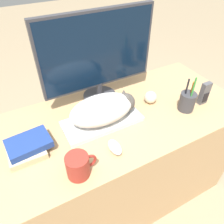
{
  "coord_description": "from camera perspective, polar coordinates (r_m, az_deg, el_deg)",
  "views": [
    {
      "loc": [
        -0.45,
        -0.43,
        1.5
      ],
      "look_at": [
        -0.05,
        0.31,
        0.8
      ],
      "focal_mm": 35.0,
      "sensor_mm": 36.0,
      "label": 1
    }
  ],
  "objects": [
    {
      "name": "monitor",
      "position": [
        1.15,
        -3.64,
        14.87
      ],
      "size": [
        0.62,
        0.19,
        0.49
      ],
      "color": "#333338",
      "rests_on": "desk"
    },
    {
      "name": "keyboard",
      "position": [
        1.11,
        -2.62,
        -2.39
      ],
      "size": [
        0.4,
        0.18,
        0.02
      ],
      "color": "silver",
      "rests_on": "desk"
    },
    {
      "name": "cat",
      "position": [
        1.06,
        -2.02,
        0.89
      ],
      "size": [
        0.35,
        0.18,
        0.13
      ],
      "color": "white",
      "rests_on": "keyboard"
    },
    {
      "name": "phone",
      "position": [
        1.31,
        23.0,
        4.48
      ],
      "size": [
        0.05,
        0.03,
        0.13
      ],
      "color": "#4C4C51",
      "rests_on": "desk"
    },
    {
      "name": "desk",
      "position": [
        1.42,
        1.62,
        -12.34
      ],
      "size": [
        1.38,
        0.64,
        0.74
      ],
      "color": "tan",
      "rests_on": "ground_plane"
    },
    {
      "name": "coffee_mug",
      "position": [
        0.89,
        -8.76,
        -13.69
      ],
      "size": [
        0.13,
        0.09,
        0.1
      ],
      "color": "#9E2D23",
      "rests_on": "desk"
    },
    {
      "name": "computer_mouse",
      "position": [
        0.98,
        0.75,
        -9.15
      ],
      "size": [
        0.05,
        0.09,
        0.04
      ],
      "color": "silver",
      "rests_on": "desk"
    },
    {
      "name": "book_stack",
      "position": [
        1.03,
        -21.19,
        -8.57
      ],
      "size": [
        0.19,
        0.15,
        0.06
      ],
      "color": "#C6B284",
      "rests_on": "desk"
    },
    {
      "name": "baseball",
      "position": [
        1.25,
        10.02,
        3.82
      ],
      "size": [
        0.07,
        0.07,
        0.07
      ],
      "color": "beige",
      "rests_on": "desk"
    },
    {
      "name": "pen_cup",
      "position": [
        1.23,
        19.06,
        2.68
      ],
      "size": [
        0.08,
        0.08,
        0.21
      ],
      "color": "#38383D",
      "rests_on": "desk"
    }
  ]
}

